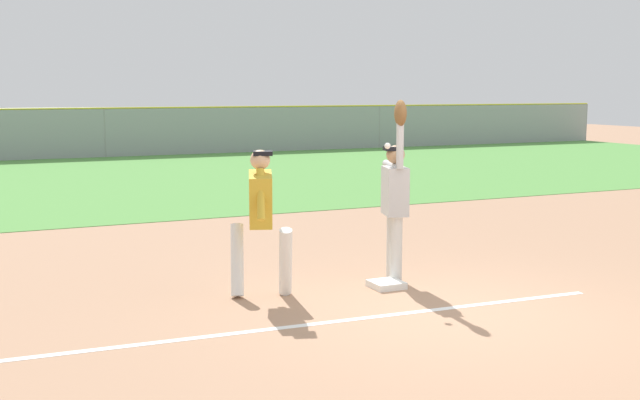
{
  "coord_description": "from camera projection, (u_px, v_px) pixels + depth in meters",
  "views": [
    {
      "loc": [
        -4.68,
        -6.97,
        2.4
      ],
      "look_at": [
        -0.69,
        1.79,
        1.05
      ],
      "focal_mm": 44.25,
      "sensor_mm": 36.0,
      "label": 1
    }
  ],
  "objects": [
    {
      "name": "chalk_foul_line",
      "position": [
        51.0,
        355.0,
        7.18
      ],
      "size": [
        11.99,
        0.66,
        0.01
      ],
      "primitive_type": "cube",
      "rotation": [
        0.0,
        0.0,
        -0.05
      ],
      "color": "white",
      "rests_on": "ground_plane"
    },
    {
      "name": "fielder",
      "position": [
        395.0,
        194.0,
        9.78
      ],
      "size": [
        0.38,
        0.89,
        2.28
      ],
      "rotation": [
        0.0,
        0.0,
        2.86
      ],
      "color": "silver",
      "rests_on": "ground_plane"
    },
    {
      "name": "baseball",
      "position": [
        388.0,
        146.0,
        9.39
      ],
      "size": [
        0.07,
        0.07,
        0.07
      ],
      "primitive_type": "sphere",
      "color": "white"
    },
    {
      "name": "parked_car_white",
      "position": [
        70.0,
        133.0,
        31.74
      ],
      "size": [
        4.4,
        2.13,
        1.25
      ],
      "rotation": [
        0.0,
        0.0,
        -0.0
      ],
      "color": "white",
      "rests_on": "ground_plane"
    },
    {
      "name": "first_base",
      "position": [
        386.0,
        284.0,
        9.63
      ],
      "size": [
        0.38,
        0.38,
        0.08
      ],
      "primitive_type": "cube",
      "rotation": [
        0.0,
        0.0,
        0.0
      ],
      "color": "white",
      "rests_on": "ground_plane"
    },
    {
      "name": "parked_car_black",
      "position": [
        193.0,
        131.0,
        32.91
      ],
      "size": [
        4.47,
        2.26,
        1.25
      ],
      "rotation": [
        0.0,
        0.0,
        -0.04
      ],
      "color": "black",
      "rests_on": "ground_plane"
    },
    {
      "name": "runner",
      "position": [
        261.0,
        212.0,
        9.09
      ],
      "size": [
        0.76,
        0.82,
        1.72
      ],
      "rotation": [
        0.0,
        0.0,
        -0.34
      ],
      "color": "white",
      "rests_on": "ground_plane"
    },
    {
      "name": "outfield_fence",
      "position": [
        105.0,
        132.0,
        28.09
      ],
      "size": [
        44.67,
        0.08,
        1.78
      ],
      "color": "#93999E",
      "rests_on": "ground_plane"
    },
    {
      "name": "outfield_grass",
      "position": [
        151.0,
        178.0,
        21.6
      ],
      "size": [
        44.59,
        14.68,
        0.01
      ],
      "primitive_type": "cube",
      "color": "#549342",
      "rests_on": "ground_plane"
    },
    {
      "name": "ground_plane",
      "position": [
        446.0,
        313.0,
        8.54
      ],
      "size": [
        71.4,
        71.4,
        0.0
      ],
      "primitive_type": "plane",
      "color": "tan"
    }
  ]
}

